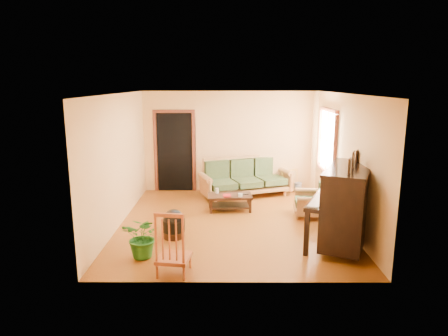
{
  "coord_description": "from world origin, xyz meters",
  "views": [
    {
      "loc": [
        -0.13,
        -7.76,
        2.82
      ],
      "look_at": [
        -0.16,
        0.2,
        1.1
      ],
      "focal_mm": 32.0,
      "sensor_mm": 36.0,
      "label": 1
    }
  ],
  "objects_px": {
    "piano": "(347,207)",
    "red_chair": "(173,242)",
    "armchair": "(310,198)",
    "potted_plant": "(144,237)",
    "footstool": "(174,227)",
    "coffee_table": "(230,202)",
    "ceramic_crock": "(298,187)",
    "sofa": "(246,177)"
  },
  "relations": [
    {
      "from": "piano",
      "to": "potted_plant",
      "type": "height_order",
      "value": "piano"
    },
    {
      "from": "piano",
      "to": "ceramic_crock",
      "type": "relative_size",
      "value": 6.52
    },
    {
      "from": "red_chair",
      "to": "potted_plant",
      "type": "xyz_separation_m",
      "value": [
        -0.56,
        0.56,
        -0.15
      ]
    },
    {
      "from": "armchair",
      "to": "sofa",
      "type": "bearing_deg",
      "value": 136.41
    },
    {
      "from": "armchair",
      "to": "red_chair",
      "type": "distance_m",
      "value": 3.7
    },
    {
      "from": "piano",
      "to": "red_chair",
      "type": "height_order",
      "value": "piano"
    },
    {
      "from": "ceramic_crock",
      "to": "footstool",
      "type": "bearing_deg",
      "value": -132.2
    },
    {
      "from": "coffee_table",
      "to": "potted_plant",
      "type": "xyz_separation_m",
      "value": [
        -1.43,
        -2.47,
        0.18
      ]
    },
    {
      "from": "footstool",
      "to": "red_chair",
      "type": "height_order",
      "value": "red_chair"
    },
    {
      "from": "coffee_table",
      "to": "armchair",
      "type": "xyz_separation_m",
      "value": [
        1.7,
        -0.38,
        0.21
      ]
    },
    {
      "from": "footstool",
      "to": "potted_plant",
      "type": "xyz_separation_m",
      "value": [
        -0.37,
        -0.86,
        0.16
      ]
    },
    {
      "from": "sofa",
      "to": "potted_plant",
      "type": "relative_size",
      "value": 3.13
    },
    {
      "from": "red_chair",
      "to": "sofa",
      "type": "bearing_deg",
      "value": 81.16
    },
    {
      "from": "piano",
      "to": "potted_plant",
      "type": "bearing_deg",
      "value": -147.75
    },
    {
      "from": "armchair",
      "to": "potted_plant",
      "type": "relative_size",
      "value": 1.08
    },
    {
      "from": "sofa",
      "to": "piano",
      "type": "bearing_deg",
      "value": -83.58
    },
    {
      "from": "armchair",
      "to": "potted_plant",
      "type": "xyz_separation_m",
      "value": [
        -3.13,
        -2.1,
        -0.03
      ]
    },
    {
      "from": "sofa",
      "to": "ceramic_crock",
      "type": "distance_m",
      "value": 1.47
    },
    {
      "from": "footstool",
      "to": "red_chair",
      "type": "distance_m",
      "value": 1.46
    },
    {
      "from": "armchair",
      "to": "ceramic_crock",
      "type": "distance_m",
      "value": 1.93
    },
    {
      "from": "armchair",
      "to": "potted_plant",
      "type": "height_order",
      "value": "armchair"
    },
    {
      "from": "piano",
      "to": "red_chair",
      "type": "distance_m",
      "value": 3.06
    },
    {
      "from": "sofa",
      "to": "potted_plant",
      "type": "xyz_separation_m",
      "value": [
        -1.85,
        -3.63,
        -0.12
      ]
    },
    {
      "from": "potted_plant",
      "to": "sofa",
      "type": "bearing_deg",
      "value": 63.01
    },
    {
      "from": "coffee_table",
      "to": "piano",
      "type": "relative_size",
      "value": 0.61
    },
    {
      "from": "coffee_table",
      "to": "ceramic_crock",
      "type": "xyz_separation_m",
      "value": [
        1.8,
        1.53,
        -0.05
      ]
    },
    {
      "from": "potted_plant",
      "to": "red_chair",
      "type": "bearing_deg",
      "value": -45.08
    },
    {
      "from": "footstool",
      "to": "potted_plant",
      "type": "distance_m",
      "value": 0.95
    },
    {
      "from": "coffee_table",
      "to": "armchair",
      "type": "bearing_deg",
      "value": -12.5
    },
    {
      "from": "sofa",
      "to": "red_chair",
      "type": "height_order",
      "value": "red_chair"
    },
    {
      "from": "armchair",
      "to": "footstool",
      "type": "relative_size",
      "value": 1.84
    },
    {
      "from": "armchair",
      "to": "red_chair",
      "type": "xyz_separation_m",
      "value": [
        -2.57,
        -2.66,
        0.12
      ]
    },
    {
      "from": "piano",
      "to": "coffee_table",
      "type": "bearing_deg",
      "value": 159.23
    },
    {
      "from": "footstool",
      "to": "red_chair",
      "type": "relative_size",
      "value": 0.42
    },
    {
      "from": "red_chair",
      "to": "armchair",
      "type": "bearing_deg",
      "value": 54.22
    },
    {
      "from": "coffee_table",
      "to": "red_chair",
      "type": "distance_m",
      "value": 3.17
    },
    {
      "from": "piano",
      "to": "footstool",
      "type": "height_order",
      "value": "piano"
    },
    {
      "from": "armchair",
      "to": "red_chair",
      "type": "relative_size",
      "value": 0.77
    },
    {
      "from": "sofa",
      "to": "coffee_table",
      "type": "relative_size",
      "value": 2.29
    },
    {
      "from": "sofa",
      "to": "armchair",
      "type": "relative_size",
      "value": 2.9
    },
    {
      "from": "piano",
      "to": "footstool",
      "type": "bearing_deg",
      "value": -162.82
    },
    {
      "from": "piano",
      "to": "ceramic_crock",
      "type": "height_order",
      "value": "piano"
    }
  ]
}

